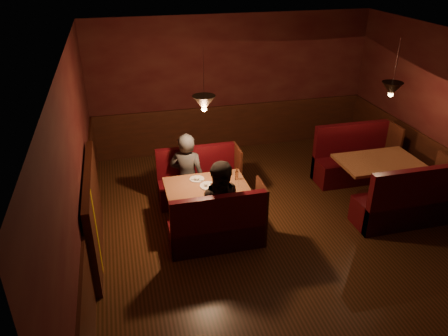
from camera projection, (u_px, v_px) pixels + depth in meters
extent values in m
cube|color=black|center=(289.00, 235.00, 6.91)|extent=(6.00, 7.00, 0.01)
cube|color=black|center=(305.00, 49.00, 5.59)|extent=(6.00, 7.00, 0.01)
cube|color=#32080A|center=(232.00, 85.00, 9.28)|extent=(6.00, 0.01, 2.90)
cube|color=#32080A|center=(78.00, 177.00, 5.60)|extent=(0.01, 7.00, 2.90)
cube|color=black|center=(232.00, 127.00, 9.69)|extent=(6.00, 0.04, 1.00)
cube|color=black|center=(90.00, 237.00, 6.04)|extent=(0.04, 7.00, 1.00)
cube|color=black|center=(94.00, 212.00, 6.33)|extent=(0.10, 2.20, 1.30)
cube|color=gold|center=(97.00, 233.00, 5.86)|extent=(0.01, 0.12, 1.30)
cylinder|color=#333333|center=(203.00, 76.00, 6.16)|extent=(0.01, 0.01, 0.80)
cone|color=black|center=(204.00, 103.00, 6.34)|extent=(0.34, 0.34, 0.22)
sphere|color=#FFBF72|center=(204.00, 109.00, 6.38)|extent=(0.08, 0.08, 0.08)
cylinder|color=#333333|center=(396.00, 64.00, 6.78)|extent=(0.01, 0.01, 0.80)
cone|color=black|center=(392.00, 89.00, 6.96)|extent=(0.34, 0.34, 0.22)
sphere|color=#FFBF72|center=(391.00, 94.00, 7.00)|extent=(0.08, 0.08, 0.08)
cube|color=brown|center=(206.00, 185.00, 6.97)|extent=(1.30, 0.79, 0.05)
cylinder|color=black|center=(206.00, 204.00, 7.13)|extent=(0.13, 0.13, 0.65)
cylinder|color=black|center=(207.00, 220.00, 7.27)|extent=(0.52, 0.52, 0.04)
cylinder|color=silver|center=(208.00, 186.00, 6.89)|extent=(0.26, 0.26, 0.02)
cube|color=black|center=(213.00, 185.00, 6.87)|extent=(0.08, 0.07, 0.03)
ellipsoid|color=silver|center=(206.00, 185.00, 6.86)|extent=(0.07, 0.07, 0.05)
cube|color=tan|center=(215.00, 188.00, 6.78)|extent=(0.08, 0.06, 0.03)
cylinder|color=silver|center=(211.00, 189.00, 6.79)|extent=(0.08, 0.10, 0.01)
cylinder|color=silver|center=(197.00, 179.00, 7.10)|extent=(0.24, 0.24, 0.01)
ellipsoid|color=beige|center=(197.00, 178.00, 7.06)|extent=(0.09, 0.09, 0.05)
cube|color=silver|center=(197.00, 180.00, 7.04)|extent=(0.17, 0.10, 0.00)
cylinder|color=white|center=(221.00, 179.00, 7.02)|extent=(0.05, 0.05, 0.08)
cylinder|color=white|center=(229.00, 171.00, 7.20)|extent=(0.07, 0.07, 0.14)
cylinder|color=white|center=(237.00, 182.00, 6.86)|extent=(0.07, 0.07, 0.14)
cylinder|color=#47230F|center=(237.00, 175.00, 7.06)|extent=(0.06, 0.06, 0.15)
cylinder|color=#47230F|center=(237.00, 170.00, 7.02)|extent=(0.02, 0.02, 0.07)
ellipsoid|color=white|center=(229.00, 185.00, 6.90)|extent=(0.11, 0.10, 0.04)
cube|color=black|center=(198.00, 190.00, 7.76)|extent=(1.39, 0.51, 0.42)
cube|color=black|center=(196.00, 171.00, 7.81)|extent=(1.39, 0.11, 0.98)
cube|color=black|center=(237.00, 172.00, 7.79)|extent=(0.04, 0.51, 0.98)
cube|color=black|center=(216.00, 233.00, 6.60)|extent=(1.39, 0.51, 0.42)
cube|color=black|center=(219.00, 225.00, 6.30)|extent=(1.39, 0.11, 0.98)
cube|color=black|center=(261.00, 212.00, 6.63)|extent=(0.04, 0.51, 0.98)
cube|color=brown|center=(379.00, 162.00, 7.55)|extent=(1.38, 0.88, 0.05)
cylinder|color=black|center=(375.00, 181.00, 7.73)|extent=(0.15, 0.15, 0.73)
cylinder|color=black|center=(372.00, 198.00, 7.88)|extent=(0.58, 0.58, 0.04)
cube|color=black|center=(353.00, 169.00, 8.44)|extent=(1.49, 0.57, 0.47)
cube|color=black|center=(349.00, 150.00, 8.49)|extent=(1.49, 0.12, 1.09)
cube|color=black|center=(391.00, 150.00, 8.46)|extent=(0.04, 0.57, 1.09)
cube|color=black|center=(399.00, 210.00, 7.14)|extent=(1.49, 0.57, 0.47)
cube|color=black|center=(411.00, 201.00, 6.80)|extent=(1.49, 0.12, 1.09)
cube|color=black|center=(443.00, 188.00, 7.16)|extent=(0.04, 0.57, 1.09)
imported|color=#353535|center=(187.00, 161.00, 7.39)|extent=(0.72, 0.61, 1.68)
imported|color=black|center=(224.00, 194.00, 6.40)|extent=(0.94, 0.80, 1.69)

